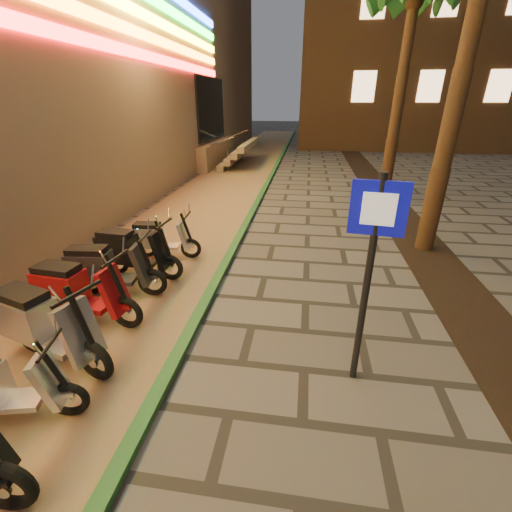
% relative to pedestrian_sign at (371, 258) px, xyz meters
% --- Properties ---
extents(parking_strip, '(3.40, 60.00, 0.01)m').
position_rel_pedestrian_sign_xyz_m(parking_strip, '(-4.06, 7.53, -1.69)').
color(parking_strip, '#8C7251').
rests_on(parking_strip, ground).
extents(green_curb, '(0.18, 60.00, 0.10)m').
position_rel_pedestrian_sign_xyz_m(green_curb, '(-2.36, 7.53, -1.64)').
color(green_curb, '#24622A').
rests_on(green_curb, ground).
extents(planting_strip, '(1.20, 40.00, 0.02)m').
position_rel_pedestrian_sign_xyz_m(planting_strip, '(2.14, 2.53, -1.68)').
color(planting_strip, black).
rests_on(planting_strip, ground).
extents(palm_d, '(2.97, 3.02, 7.16)m').
position_rel_pedestrian_sign_xyz_m(palm_d, '(2.14, 9.53, 4.25)').
color(palm_d, '#472D19').
rests_on(palm_d, ground).
extents(pedestrian_sign, '(0.57, 0.12, 2.61)m').
position_rel_pedestrian_sign_xyz_m(pedestrian_sign, '(0.00, 0.00, 0.00)').
color(pedestrian_sign, black).
rests_on(pedestrian_sign, ground).
extents(scooter_7, '(1.84, 0.95, 1.31)m').
position_rel_pedestrian_sign_xyz_m(scooter_7, '(-4.07, -0.25, -1.13)').
color(scooter_7, black).
rests_on(scooter_7, ground).
extents(scooter_8, '(1.77, 0.65, 1.24)m').
position_rel_pedestrian_sign_xyz_m(scooter_8, '(-4.19, 0.64, -1.15)').
color(scooter_8, black).
rests_on(scooter_8, ground).
extents(scooter_9, '(1.73, 0.65, 1.21)m').
position_rel_pedestrian_sign_xyz_m(scooter_9, '(-4.18, 1.46, -1.17)').
color(scooter_9, black).
rests_on(scooter_9, ground).
extents(scooter_10, '(1.74, 0.61, 1.22)m').
position_rel_pedestrian_sign_xyz_m(scooter_10, '(-4.10, 2.22, -1.16)').
color(scooter_10, black).
rests_on(scooter_10, ground).
extents(scooter_11, '(1.49, 0.54, 1.05)m').
position_rel_pedestrian_sign_xyz_m(scooter_11, '(-3.91, 3.15, -1.24)').
color(scooter_11, black).
rests_on(scooter_11, ground).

